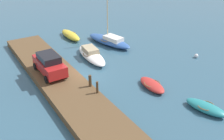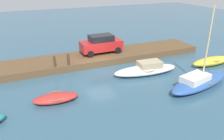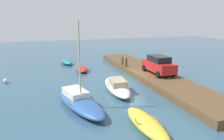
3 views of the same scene
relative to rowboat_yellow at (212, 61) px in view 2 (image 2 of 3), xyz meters
The scene contains 9 objects.
ground_plane 10.58m from the rowboat_yellow, 18.35° to the right, with size 84.00×84.00×0.00m, color #33566B.
dock_platform 11.45m from the rowboat_yellow, 28.77° to the right, with size 22.96×3.71×0.63m, color brown.
rowboat_yellow is the anchor object (origin of this frame).
rowboat_red 14.88m from the rowboat_yellow, ahead, with size 3.10×1.53×0.57m.
motorboat_white 6.85m from the rowboat_yellow, ahead, with size 5.84×2.20×1.14m.
sailboat_blue 5.33m from the rowboat_yellow, 34.90° to the left, with size 6.73×3.34×6.04m.
mooring_post_west 13.37m from the rowboat_yellow, 17.01° to the right, with size 0.25×0.25×1.00m, color #47331E.
mooring_post_mid_west 14.50m from the rowboat_yellow, 15.64° to the right, with size 0.19×0.19×0.98m, color #47331E.
parked_car 10.74m from the rowboat_yellow, 33.44° to the right, with size 4.16×1.98×1.84m.
Camera 2 is at (6.76, 18.00, 7.92)m, focal length 36.54 mm.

